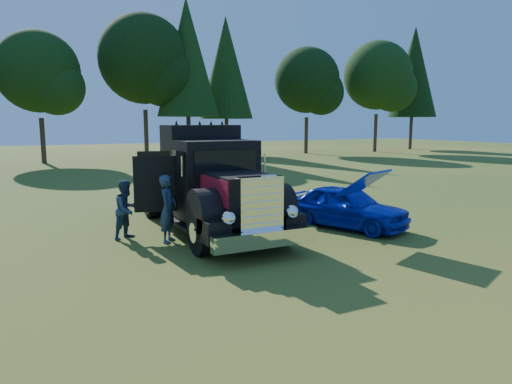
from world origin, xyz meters
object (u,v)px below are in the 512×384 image
at_px(hotrod_coupe, 346,206).
at_px(spectator_far, 127,209).
at_px(spectator_near, 168,209).
at_px(diamond_t_truck, 211,187).

bearing_deg(hotrod_coupe, spectator_far, 165.77).
xyz_separation_m(hotrod_coupe, spectator_near, (-5.14, 0.70, 0.24)).
distance_m(diamond_t_truck, spectator_near, 1.56).
height_order(hotrod_coupe, spectator_far, hotrod_coupe).
height_order(hotrod_coupe, spectator_near, hotrod_coupe).
xyz_separation_m(diamond_t_truck, spectator_near, (-1.39, -0.56, -0.41)).
bearing_deg(diamond_t_truck, hotrod_coupe, -18.59).
bearing_deg(spectator_far, hotrod_coupe, -48.86).
height_order(spectator_near, spectator_far, spectator_near).
distance_m(hotrod_coupe, spectator_near, 5.19).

